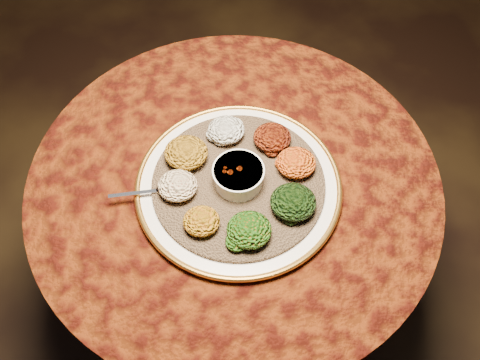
{
  "coord_description": "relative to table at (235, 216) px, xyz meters",
  "views": [
    {
      "loc": [
        0.04,
        -0.68,
        1.77
      ],
      "look_at": [
        0.02,
        -0.02,
        0.76
      ],
      "focal_mm": 40.0,
      "sensor_mm": 36.0,
      "label": 1
    }
  ],
  "objects": [
    {
      "name": "table",
      "position": [
        0.0,
        0.0,
        0.0
      ],
      "size": [
        0.96,
        0.96,
        0.73
      ],
      "color": "black",
      "rests_on": "ground"
    },
    {
      "name": "injera",
      "position": [
        0.01,
        -0.03,
        0.2
      ],
      "size": [
        0.44,
        0.44,
        0.01
      ],
      "primitive_type": "cylinder",
      "rotation": [
        0.0,
        0.0,
        0.13
      ],
      "color": "brown",
      "rests_on": "platter"
    },
    {
      "name": "stew_bowl",
      "position": [
        0.01,
        -0.03,
        0.24
      ],
      "size": [
        0.12,
        0.12,
        0.05
      ],
      "color": "white",
      "rests_on": "injera"
    },
    {
      "name": "platter",
      "position": [
        0.01,
        -0.03,
        0.19
      ],
      "size": [
        0.59,
        0.59,
        0.02
      ],
      "rotation": [
        0.0,
        0.0,
        0.4
      ],
      "color": "silver",
      "rests_on": "table"
    },
    {
      "name": "portion_gomen",
      "position": [
        0.13,
        -0.09,
        0.23
      ],
      "size": [
        0.1,
        0.09,
        0.05
      ],
      "primitive_type": "ellipsoid",
      "color": "black",
      "rests_on": "injera"
    },
    {
      "name": "portion_timatim",
      "position": [
        -0.12,
        -0.06,
        0.23
      ],
      "size": [
        0.09,
        0.08,
        0.04
      ],
      "primitive_type": "ellipsoid",
      "color": "#730806",
      "rests_on": "injera"
    },
    {
      "name": "portion_shiro",
      "position": [
        -0.11,
        0.03,
        0.23
      ],
      "size": [
        0.1,
        0.1,
        0.05
      ],
      "primitive_type": "ellipsoid",
      "color": "#A46D13",
      "rests_on": "injera"
    },
    {
      "name": "portion_mixveg",
      "position": [
        0.04,
        -0.16,
        0.23
      ],
      "size": [
        0.09,
        0.09,
        0.05
      ],
      "primitive_type": "ellipsoid",
      "color": "#AE4B0B",
      "rests_on": "injera"
    },
    {
      "name": "portion_ayib",
      "position": [
        -0.02,
        0.1,
        0.23
      ],
      "size": [
        0.09,
        0.08,
        0.04
      ],
      "primitive_type": "ellipsoid",
      "color": "silver",
      "rests_on": "injera"
    },
    {
      "name": "portion_kik",
      "position": [
        -0.06,
        -0.14,
        0.23
      ],
      "size": [
        0.08,
        0.07,
        0.04
      ],
      "primitive_type": "ellipsoid",
      "color": "#AA5C0F",
      "rests_on": "injera"
    },
    {
      "name": "portion_tikil",
      "position": [
        0.14,
        0.01,
        0.23
      ],
      "size": [
        0.09,
        0.09,
        0.04
      ],
      "primitive_type": "ellipsoid",
      "color": "#B7840F",
      "rests_on": "injera"
    },
    {
      "name": "spoon",
      "position": [
        -0.16,
        -0.06,
        0.21
      ],
      "size": [
        0.14,
        0.04,
        0.01
      ],
      "rotation": [
        0.0,
        0.0,
        -2.96
      ],
      "color": "silver",
      "rests_on": "injera"
    },
    {
      "name": "portion_kitfo",
      "position": [
        0.09,
        0.08,
        0.23
      ],
      "size": [
        0.09,
        0.08,
        0.04
      ],
      "primitive_type": "ellipsoid",
      "color": "black",
      "rests_on": "injera"
    }
  ]
}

